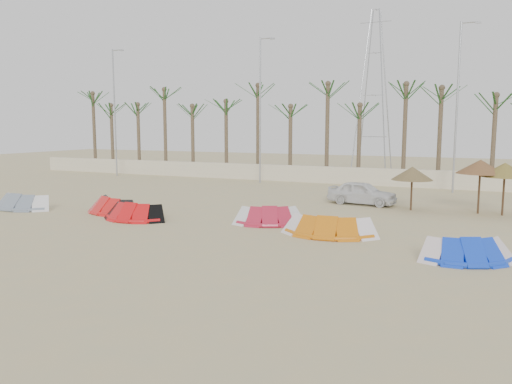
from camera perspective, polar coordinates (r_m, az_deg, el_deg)
The scene contains 17 objects.
ground at distance 18.60m, azimuth -7.70°, elevation -6.19°, with size 120.00×120.00×0.00m, color tan.
boundary_wall at distance 38.69m, azimuth 9.83°, elevation 1.87°, with size 60.00×0.30×1.30m, color beige.
palm_line at distance 39.86m, azimuth 11.51°, elevation 10.33°, with size 52.00×4.00×7.70m.
lamp_a at distance 46.08m, azimuth -15.82°, elevation 8.96°, with size 1.25×0.14×11.00m.
lamp_b at distance 38.61m, azimuth 0.52°, elevation 9.57°, with size 1.25×0.14×11.00m.
lamp_c at distance 35.35m, azimuth 22.05°, elevation 9.22°, with size 1.25×0.14×11.00m.
pylon at distance 44.36m, azimuth 13.02°, elevation 1.65°, with size 3.00×3.00×14.00m, color #A5A8AD, non-canonical shape.
kite_grey at distance 29.58m, azimuth -24.83°, elevation -0.88°, with size 3.59×1.57×0.90m.
kite_red_left at distance 26.66m, azimuth -15.91°, elevation -1.33°, with size 3.73×2.50×0.90m.
kite_red_mid at distance 24.32m, azimuth -13.40°, elevation -2.07°, with size 3.21×1.59×0.90m.
kite_red_right at distance 22.67m, azimuth 1.83°, elevation -2.56°, with size 3.52×2.55×0.90m.
kite_orange at distance 20.60m, azimuth 8.58°, elevation -3.66°, with size 3.78×1.77×0.90m.
kite_blue at distance 17.91m, azimuth 23.12°, elevation -5.90°, with size 3.42×2.47×0.90m.
parasol_left at distance 27.26m, azimuth 17.42°, elevation 2.04°, with size 2.15×2.15×2.30m.
parasol_mid at distance 27.39m, azimuth 24.27°, elevation 2.65°, with size 2.36×2.36×2.73m.
parasol_right at distance 27.32m, azimuth 26.57°, elevation 2.27°, with size 2.27×2.27×2.62m.
car at distance 28.76m, azimuth 12.03°, elevation -0.09°, with size 1.55×3.85×1.31m, color white.
Camera 1 is at (9.64, -15.29, 4.39)m, focal length 35.00 mm.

